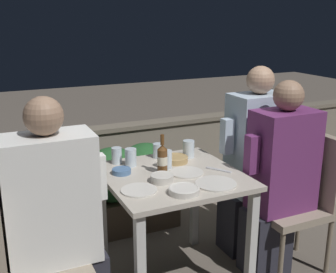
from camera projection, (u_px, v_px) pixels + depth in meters
name	position (u px, v px, depth m)	size (l,w,h in m)	color
parapet_wall	(107.00, 163.00, 3.88)	(9.00, 0.18, 0.70)	gray
dining_table	(172.00, 191.00, 2.58)	(0.80, 0.80, 0.74)	#BCB2A3
planter_hedge	(113.00, 185.00, 3.30)	(1.01, 0.47, 0.69)	brown
chair_left_near	(18.00, 249.00, 2.10)	(0.46, 0.45, 0.93)	gray
person_white_polo	(58.00, 222.00, 2.15)	(0.51, 0.26, 1.30)	#282833
chair_left_far	(25.00, 221.00, 2.38)	(0.46, 0.45, 0.93)	gray
chair_right_near	(302.00, 189.00, 2.82)	(0.46, 0.45, 0.93)	gray
person_purple_stripe	(278.00, 180.00, 2.71)	(0.49, 0.26, 1.29)	#282833
chair_right_far	(274.00, 174.00, 3.09)	(0.46, 0.45, 0.93)	gray
person_blue_shirt	(252.00, 161.00, 2.97)	(0.48, 0.26, 1.34)	#282833
beer_bottle	(162.00, 159.00, 2.53)	(0.06, 0.06, 0.24)	brown
plate_0	(139.00, 190.00, 2.29)	(0.20, 0.20, 0.01)	silver
plate_1	(187.00, 173.00, 2.55)	(0.20, 0.20, 0.01)	silver
plate_2	(216.00, 184.00, 2.39)	(0.24, 0.24, 0.01)	silver
bowl_0	(121.00, 171.00, 2.55)	(0.11, 0.11, 0.03)	#4C709E
bowl_1	(175.00, 159.00, 2.74)	(0.17, 0.17, 0.04)	tan
bowl_2	(184.00, 190.00, 2.26)	(0.17, 0.17, 0.04)	silver
bowl_3	(162.00, 178.00, 2.42)	(0.13, 0.13, 0.04)	beige
glass_cup_0	(167.00, 159.00, 2.62)	(0.06, 0.06, 0.12)	silver
glass_cup_1	(131.00, 157.00, 2.66)	(0.07, 0.07, 0.11)	silver
glass_cup_2	(189.00, 149.00, 2.83)	(0.08, 0.08, 0.12)	silver
glass_cup_3	(158.00, 151.00, 2.82)	(0.07, 0.07, 0.10)	silver
glass_cup_4	(117.00, 156.00, 2.71)	(0.07, 0.07, 0.11)	silver
fork_0	(219.00, 170.00, 2.60)	(0.11, 0.15, 0.01)	silver
potted_plant	(246.00, 160.00, 3.77)	(0.36, 0.36, 0.68)	#9E5638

